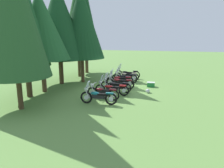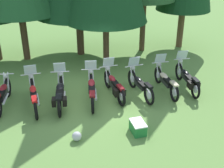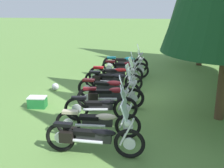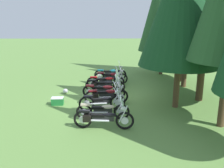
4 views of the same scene
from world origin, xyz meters
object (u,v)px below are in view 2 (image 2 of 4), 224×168
motorcycle_2 (34,95)px  motorcycle_3 (60,93)px  motorcycle_4 (92,89)px  motorcycle_8 (187,78)px  motorcycle_1 (3,95)px  motorcycle_5 (114,85)px  dropped_helmet (77,136)px  motorcycle_6 (140,84)px  motorcycle_7 (166,81)px  picnic_cooler (138,127)px

motorcycle_2 → motorcycle_3: 0.94m
motorcycle_4 → motorcycle_8: (3.91, -0.00, -0.01)m
motorcycle_2 → motorcycle_8: motorcycle_8 is taller
motorcycle_1 → motorcycle_4: 3.20m
motorcycle_3 → motorcycle_5: bearing=-79.0°
motorcycle_1 → dropped_helmet: (2.26, -2.71, -0.32)m
motorcycle_6 → motorcycle_8: size_ratio=0.92×
motorcycle_1 → motorcycle_4: motorcycle_4 is taller
motorcycle_1 → motorcycle_7: bearing=-85.0°
motorcycle_1 → motorcycle_2: 1.12m
motorcycle_4 → picnic_cooler: motorcycle_4 is taller
motorcycle_1 → motorcycle_6: bearing=-86.4°
motorcycle_3 → motorcycle_7: bearing=-81.6°
motorcycle_1 → motorcycle_5: size_ratio=0.99×
motorcycle_8 → motorcycle_6: bearing=96.2°
motorcycle_3 → motorcycle_8: 5.08m
picnic_cooler → dropped_helmet: bearing=177.5°
motorcycle_5 → picnic_cooler: (0.11, -2.48, -0.29)m
motorcycle_2 → motorcycle_7: motorcycle_2 is taller
picnic_cooler → motorcycle_5: bearing=92.4°
motorcycle_8 → picnic_cooler: (-2.92, -2.38, -0.28)m
motorcycle_5 → motorcycle_8: 3.02m
motorcycle_3 → picnic_cooler: 3.23m
motorcycle_5 → dropped_helmet: bearing=138.3°
picnic_cooler → motorcycle_1: bearing=146.3°
motorcycle_4 → picnic_cooler: 2.60m
motorcycle_1 → motorcycle_2: (1.07, -0.32, 0.00)m
motorcycle_2 → motorcycle_5: bearing=-92.3°
motorcycle_3 → motorcycle_8: (5.08, 0.01, -0.00)m
motorcycle_2 → motorcycle_4: bearing=-95.0°
motorcycle_2 → motorcycle_3: size_ratio=1.00×
motorcycle_2 → motorcycle_3: motorcycle_2 is taller
motorcycle_2 → dropped_helmet: motorcycle_2 is taller
motorcycle_1 → motorcycle_8: bearing=-84.7°
motorcycle_4 → motorcycle_7: size_ratio=1.02×
motorcycle_5 → motorcycle_8: bearing=-96.6°
motorcycle_8 → motorcycle_4: bearing=95.1°
motorcycle_2 → picnic_cooler: motorcycle_2 is taller
motorcycle_1 → motorcycle_5: (4.07, -0.31, 0.01)m
motorcycle_2 → dropped_helmet: bearing=-156.2°
motorcycle_2 → picnic_cooler: size_ratio=3.86×
motorcycle_2 → picnic_cooler: bearing=-131.1°
motorcycle_2 → motorcycle_5: 3.00m
motorcycle_1 → dropped_helmet: motorcycle_1 is taller
motorcycle_3 → motorcycle_4: 1.17m
motorcycle_2 → dropped_helmet: size_ratio=8.18×
picnic_cooler → motorcycle_7: bearing=50.5°
motorcycle_5 → motorcycle_8: motorcycle_8 is taller
motorcycle_7 → dropped_helmet: bearing=121.6°
motorcycle_4 → dropped_helmet: size_ratio=8.13×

